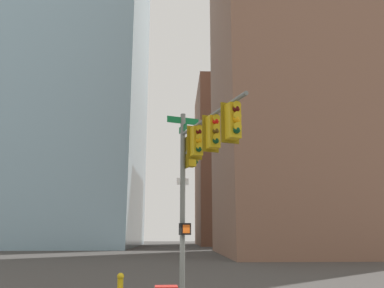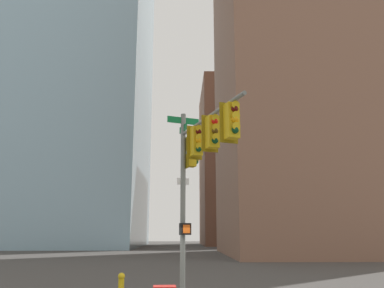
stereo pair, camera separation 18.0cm
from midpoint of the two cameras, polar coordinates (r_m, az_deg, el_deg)
The scene contains 5 objects.
signal_pole_assembly at distance 12.89m, azimuth 1.51°, elevation -1.70°, with size 4.84×2.23×6.67m.
fire_hydrant at distance 15.54m, azimuth -9.98°, elevation -19.52°, with size 0.34×0.26×0.87m.
building_brick_nearside at distance 51.64m, azimuth 14.52°, elevation 16.10°, with size 21.26×17.46×53.98m, color #845B47.
building_glass_tower at distance 77.87m, azimuth -15.89°, elevation 9.39°, with size 31.16×24.66×62.36m, color #8CB2C6.
building_brick_farside at distance 80.73m, azimuth 6.78°, elevation -3.01°, with size 20.73×14.87×32.07m, color brown.
Camera 2 is at (14.04, 0.42, 2.32)m, focal length 36.44 mm.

